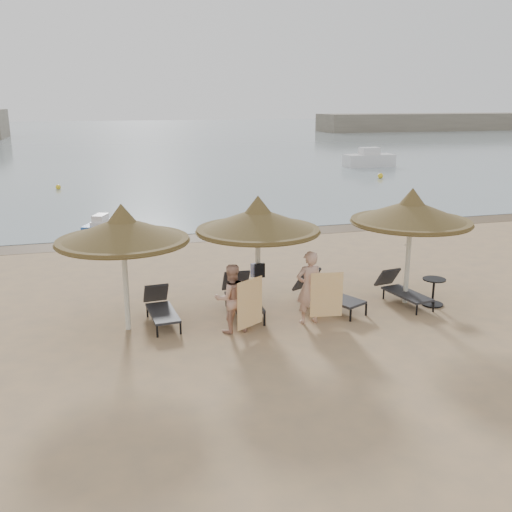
{
  "coord_description": "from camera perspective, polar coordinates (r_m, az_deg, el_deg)",
  "views": [
    {
      "loc": [
        -3.67,
        -12.07,
        5.16
      ],
      "look_at": [
        0.17,
        1.2,
        1.39
      ],
      "focal_mm": 40.0,
      "sensor_mm": 36.0,
      "label": 1
    }
  ],
  "objects": [
    {
      "name": "ground",
      "position": [
        13.63,
        0.73,
        -7.0
      ],
      "size": [
        160.0,
        160.0,
        0.0
      ],
      "primitive_type": "plane",
      "color": "#A78358",
      "rests_on": "ground"
    },
    {
      "name": "sea",
      "position": [
        92.28,
        -14.1,
        11.61
      ],
      "size": [
        200.0,
        140.0,
        0.03
      ],
      "primitive_type": "cube",
      "color": "slate",
      "rests_on": "ground"
    },
    {
      "name": "wet_sand_strip",
      "position": [
        22.38,
        -6.25,
        1.84
      ],
      "size": [
        200.0,
        1.6,
        0.01
      ],
      "primitive_type": "cube",
      "color": "brown",
      "rests_on": "ground"
    },
    {
      "name": "palapa_left",
      "position": [
        13.07,
        -13.22,
        2.52
      ],
      "size": [
        3.0,
        3.0,
        2.98
      ],
      "rotation": [
        0.0,
        0.0,
        -0.0
      ],
      "color": "beige",
      "rests_on": "ground"
    },
    {
      "name": "palapa_center",
      "position": [
        13.68,
        0.19,
        3.56
      ],
      "size": [
        3.02,
        3.02,
        3.0
      ],
      "rotation": [
        0.0,
        0.0,
        0.04
      ],
      "color": "beige",
      "rests_on": "ground"
    },
    {
      "name": "palapa_right",
      "position": [
        15.03,
        15.27,
        4.25
      ],
      "size": [
        3.08,
        3.08,
        3.05
      ],
      "rotation": [
        0.0,
        0.0,
        0.12
      ],
      "color": "beige",
      "rests_on": "ground"
    },
    {
      "name": "lounger_far_left",
      "position": [
        13.98,
        -9.52,
        -5.06
      ],
      "size": [
        0.71,
        1.81,
        0.8
      ],
      "rotation": [
        0.0,
        0.0,
        0.07
      ],
      "color": "black",
      "rests_on": "ground"
    },
    {
      "name": "lounger_near_left",
      "position": [
        14.42,
        -1.45,
        -3.98
      ],
      "size": [
        0.74,
        2.06,
        0.91
      ],
      "rotation": [
        0.0,
        0.0,
        -0.03
      ],
      "color": "black",
      "rests_on": "ground"
    },
    {
      "name": "lounger_near_right",
      "position": [
        14.8,
        6.96,
        -3.61
      ],
      "size": [
        1.46,
        2.09,
        0.9
      ],
      "rotation": [
        0.0,
        0.0,
        0.45
      ],
      "color": "black",
      "rests_on": "ground"
    },
    {
      "name": "lounger_far_right",
      "position": [
        15.55,
        14.3,
        -3.23
      ],
      "size": [
        0.86,
        1.84,
        0.79
      ],
      "rotation": [
        0.0,
        0.0,
        0.16
      ],
      "color": "black",
      "rests_on": "ground"
    },
    {
      "name": "side_table",
      "position": [
        15.56,
        17.3,
        -3.52
      ],
      "size": [
        0.59,
        0.59,
        0.72
      ],
      "rotation": [
        0.0,
        0.0,
        -0.18
      ],
      "color": "black",
      "rests_on": "ground"
    },
    {
      "name": "person_left",
      "position": [
        13.0,
        -2.52,
        -3.7
      ],
      "size": [
        0.89,
        0.61,
        1.88
      ],
      "primitive_type": "imported",
      "rotation": [
        0.0,
        0.0,
        3.2
      ],
      "color": "tan",
      "rests_on": "ground"
    },
    {
      "name": "person_right",
      "position": [
        13.53,
        5.33,
        -2.57
      ],
      "size": [
        0.98,
        0.66,
        2.06
      ],
      "primitive_type": "imported",
      "rotation": [
        0.0,
        0.0,
        3.19
      ],
      "color": "tan",
      "rests_on": "ground"
    },
    {
      "name": "towel_left",
      "position": [
        12.82,
        -0.61,
        -4.74
      ],
      "size": [
        0.7,
        0.43,
        1.13
      ],
      "rotation": [
        0.0,
        0.0,
        0.54
      ],
      "color": "orange",
      "rests_on": "ground"
    },
    {
      "name": "towel_right",
      "position": [
        13.53,
        7.07,
        -3.87
      ],
      "size": [
        0.77,
        0.14,
        1.09
      ],
      "rotation": [
        0.0,
        0.0,
        -0.16
      ],
      "color": "orange",
      "rests_on": "ground"
    },
    {
      "name": "bag_patterned",
      "position": [
        14.16,
        -0.02,
        -1.38
      ],
      "size": [
        0.28,
        0.17,
        0.34
      ],
      "rotation": [
        0.0,
        0.0,
        0.34
      ],
      "color": "white",
      "rests_on": "ground"
    },
    {
      "name": "bag_dark",
      "position": [
        13.83,
        0.37,
        -1.46
      ],
      "size": [
        0.25,
        0.1,
        0.35
      ],
      "rotation": [
        0.0,
        0.0,
        0.08
      ],
      "color": "black",
      "rests_on": "ground"
    },
    {
      "name": "pedal_boat",
      "position": [
        23.09,
        -14.5,
        2.68
      ],
      "size": [
        2.17,
        1.76,
        0.88
      ],
      "rotation": [
        0.0,
        0.0,
        -0.4
      ],
      "color": "#224D98",
      "rests_on": "ground"
    },
    {
      "name": "buoy_left",
      "position": [
        36.49,
        -19.17,
        6.53
      ],
      "size": [
        0.31,
        0.31,
        0.31
      ],
      "primitive_type": "sphere",
      "color": "yellow",
      "rests_on": "ground"
    },
    {
      "name": "buoy_right",
      "position": [
        40.43,
        12.34,
        7.84
      ],
      "size": [
        0.37,
        0.37,
        0.37
      ],
      "primitive_type": "sphere",
      "color": "yellow",
      "rests_on": "ground"
    }
  ]
}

